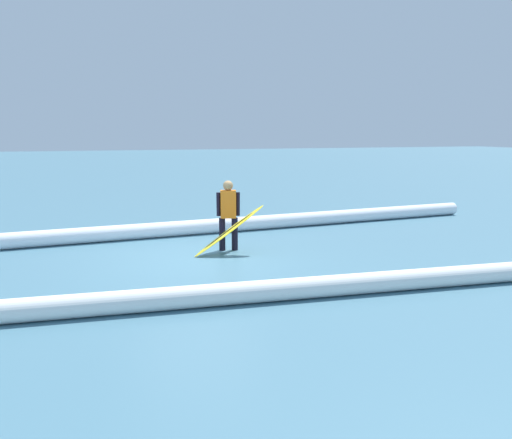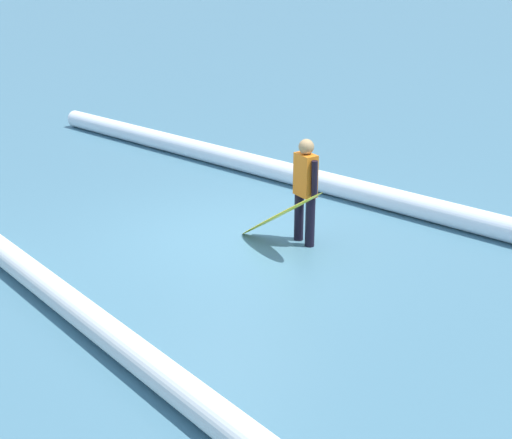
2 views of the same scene
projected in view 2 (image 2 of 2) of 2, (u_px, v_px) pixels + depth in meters
ground_plane at (230, 239)px, 10.83m from camera, size 131.22×131.22×0.00m
surfer at (305, 186)px, 10.37m from camera, size 0.51×0.27×1.56m
surfboard at (280, 215)px, 10.29m from camera, size 1.57×0.29×1.08m
wave_crest_foreground at (376, 196)px, 12.07m from camera, size 16.84×1.57×0.38m
wave_crest_midground at (74, 307)px, 8.45m from camera, size 21.07×1.91×0.35m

